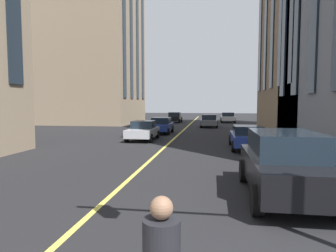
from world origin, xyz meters
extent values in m
cube|color=#D8C64C|center=(20.00, 0.00, 0.00)|extent=(80.00, 0.16, 0.01)
cube|color=silver|center=(42.53, -4.90, 0.59)|extent=(4.40, 1.80, 0.55)
cube|color=#19232D|center=(42.31, -4.90, 1.12)|extent=(1.85, 1.58, 0.50)
cylinder|color=black|center=(43.98, -4.04, 0.32)|extent=(0.64, 0.22, 0.64)
cylinder|color=black|center=(43.98, -5.76, 0.32)|extent=(0.64, 0.22, 0.64)
cylinder|color=black|center=(41.07, -4.04, 0.32)|extent=(0.64, 0.22, 0.64)
cylinder|color=black|center=(41.07, -5.76, 0.32)|extent=(0.64, 0.22, 0.64)
cube|color=navy|center=(18.31, -4.90, 0.59)|extent=(4.40, 1.80, 0.55)
cube|color=#19232D|center=(18.09, -4.90, 1.12)|extent=(1.85, 1.58, 0.50)
cylinder|color=black|center=(19.76, -4.04, 0.32)|extent=(0.64, 0.22, 0.64)
cylinder|color=black|center=(19.76, -5.76, 0.32)|extent=(0.64, 0.22, 0.64)
cylinder|color=black|center=(16.86, -4.04, 0.32)|extent=(0.64, 0.22, 0.64)
cylinder|color=black|center=(16.86, -5.76, 0.32)|extent=(0.64, 0.22, 0.64)
cube|color=black|center=(41.00, 2.40, 0.57)|extent=(3.90, 1.75, 0.55)
cube|color=#19232D|center=(41.19, 2.40, 1.12)|extent=(1.64, 1.54, 0.55)
cylinder|color=black|center=(39.71, 1.56, 0.30)|extent=(0.60, 0.21, 0.60)
cylinder|color=black|center=(39.71, 3.24, 0.30)|extent=(0.60, 0.21, 0.60)
cylinder|color=black|center=(42.28, 1.56, 0.30)|extent=(0.60, 0.21, 0.60)
cylinder|color=black|center=(42.28, 3.24, 0.30)|extent=(0.60, 0.21, 0.60)
cube|color=slate|center=(33.80, -2.46, 0.57)|extent=(3.90, 1.75, 0.55)
cube|color=#19232D|center=(33.60, -2.46, 1.12)|extent=(1.64, 1.54, 0.55)
cylinder|color=black|center=(35.09, -1.62, 0.30)|extent=(0.60, 0.21, 0.60)
cylinder|color=black|center=(35.09, -3.30, 0.30)|extent=(0.60, 0.21, 0.60)
cylinder|color=black|center=(32.51, -1.62, 0.30)|extent=(0.60, 0.21, 0.60)
cylinder|color=black|center=(32.51, -3.30, 0.30)|extent=(0.60, 0.21, 0.60)
cube|color=navy|center=(26.20, 1.66, 0.57)|extent=(3.90, 1.75, 0.55)
cube|color=#19232D|center=(26.39, 1.66, 1.12)|extent=(1.64, 1.54, 0.55)
cylinder|color=black|center=(24.91, 0.82, 0.30)|extent=(0.60, 0.21, 0.60)
cylinder|color=black|center=(24.91, 2.50, 0.30)|extent=(0.60, 0.21, 0.60)
cylinder|color=black|center=(27.49, 0.82, 0.30)|extent=(0.60, 0.21, 0.60)
cylinder|color=black|center=(27.49, 2.50, 0.30)|extent=(0.60, 0.21, 0.60)
cube|color=black|center=(9.14, -4.90, 0.78)|extent=(4.70, 1.95, 0.80)
cube|color=#19232D|center=(9.14, -4.90, 1.53)|extent=(2.59, 1.72, 0.70)
cylinder|color=black|center=(10.69, -3.96, 0.38)|extent=(0.76, 0.27, 0.76)
cylinder|color=black|center=(10.69, -5.84, 0.38)|extent=(0.76, 0.27, 0.76)
cylinder|color=black|center=(7.59, -3.96, 0.38)|extent=(0.76, 0.27, 0.76)
cube|color=#B7BABF|center=(21.27, 2.12, 0.57)|extent=(3.90, 1.75, 0.55)
cube|color=#19232D|center=(21.46, 2.12, 1.12)|extent=(1.64, 1.54, 0.55)
cylinder|color=black|center=(19.98, 1.28, 0.30)|extent=(0.60, 0.21, 0.60)
cylinder|color=black|center=(19.98, 2.96, 0.30)|extent=(0.60, 0.21, 0.60)
cylinder|color=black|center=(22.55, 1.28, 0.30)|extent=(0.60, 0.21, 0.60)
cylinder|color=black|center=(22.55, 2.96, 0.30)|extent=(0.60, 0.21, 0.60)
sphere|color=#8C664C|center=(3.22, -2.42, 1.67)|extent=(0.23, 0.23, 0.23)
cube|color=gray|center=(39.04, 14.28, 11.78)|extent=(12.14, 13.56, 23.57)
cube|color=#19232D|center=(34.49, 7.45, 12.26)|extent=(1.10, 0.10, 17.91)
cube|color=#19232D|center=(37.52, 7.45, 12.26)|extent=(1.10, 0.10, 17.91)
cube|color=#19232D|center=(40.56, 7.45, 12.26)|extent=(1.10, 0.10, 17.91)
cube|color=#19232D|center=(43.59, 7.45, 12.26)|extent=(1.10, 0.10, 17.91)
camera|label=1|loc=(0.45, -2.91, 2.69)|focal=31.71mm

